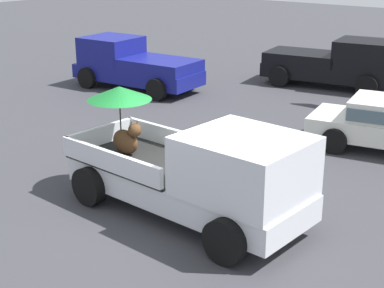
# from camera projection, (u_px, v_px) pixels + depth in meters

# --- Properties ---
(ground_plane) EXTENTS (80.00, 80.00, 0.00)m
(ground_plane) POSITION_uv_depth(u_px,v_px,m) (186.00, 213.00, 11.53)
(ground_plane) COLOR #38383D
(pickup_truck_main) EXTENTS (5.15, 2.48, 2.27)m
(pickup_truck_main) POSITION_uv_depth(u_px,v_px,m) (201.00, 172.00, 10.97)
(pickup_truck_main) COLOR black
(pickup_truck_main) RESTS_ON ground
(pickup_truck_red) EXTENTS (4.91, 2.42, 1.80)m
(pickup_truck_red) POSITION_uv_depth(u_px,v_px,m) (133.00, 65.00, 21.15)
(pickup_truck_red) COLOR black
(pickup_truck_red) RESTS_ON ground
(pickup_truck_far) EXTENTS (5.03, 2.79, 1.80)m
(pickup_truck_far) POSITION_uv_depth(u_px,v_px,m) (335.00, 63.00, 21.34)
(pickup_truck_far) COLOR black
(pickup_truck_far) RESTS_ON ground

